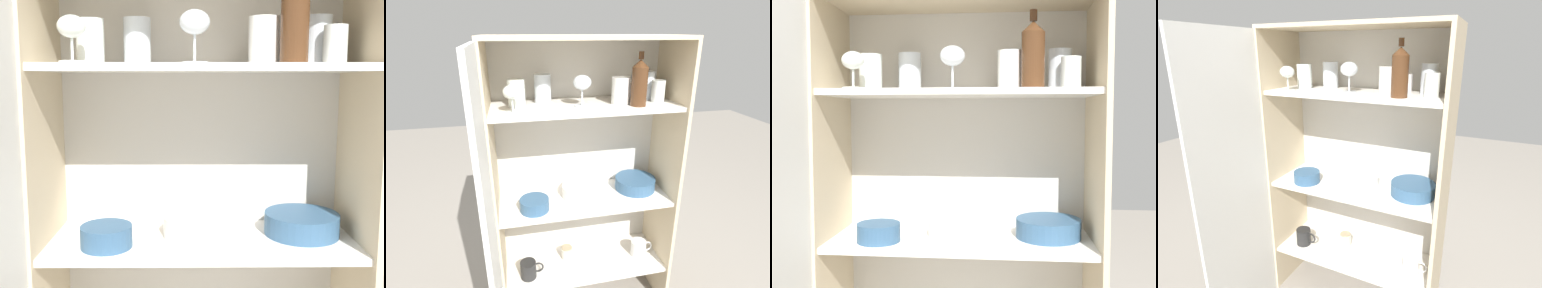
{
  "view_description": "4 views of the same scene",
  "coord_description": "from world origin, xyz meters",
  "views": [
    {
      "loc": [
        -0.04,
        -1.09,
        1.15
      ],
      "look_at": [
        -0.03,
        0.18,
        0.97
      ],
      "focal_mm": 42.0,
      "sensor_mm": 36.0,
      "label": 1
    },
    {
      "loc": [
        -0.33,
        -1.18,
        1.52
      ],
      "look_at": [
        -0.03,
        0.18,
        0.99
      ],
      "focal_mm": 28.0,
      "sensor_mm": 36.0,
      "label": 2
    },
    {
      "loc": [
        0.15,
        -1.33,
        1.11
      ],
      "look_at": [
        0.01,
        0.17,
        1.01
      ],
      "focal_mm": 42.0,
      "sensor_mm": 36.0,
      "label": 3
    },
    {
      "loc": [
        0.6,
        -1.16,
        1.39
      ],
      "look_at": [
        -0.03,
        0.15,
        0.93
      ],
      "focal_mm": 28.0,
      "sensor_mm": 36.0,
      "label": 4
    }
  ],
  "objects": [
    {
      "name": "wine_glass_0",
      "position": [
        -0.02,
        0.12,
        1.3
      ],
      "size": [
        0.08,
        0.08,
        0.14
      ],
      "color": "white",
      "rests_on": "shelf_board_upper"
    },
    {
      "name": "shelf_board_upper",
      "position": [
        0.0,
        0.16,
        1.18
      ],
      "size": [
        0.87,
        0.33,
        0.02
      ],
      "primitive_type": "cube",
      "color": "silver"
    },
    {
      "name": "wine_glass_1",
      "position": [
        -0.33,
        0.06,
        1.28
      ],
      "size": [
        0.07,
        0.07,
        0.12
      ],
      "color": "white",
      "rests_on": "shelf_board_upper"
    },
    {
      "name": "mixing_bowl_large",
      "position": [
        0.3,
        0.19,
        0.73
      ],
      "size": [
        0.22,
        0.22,
        0.06
      ],
      "color": "#33567A",
      "rests_on": "shelf_board_middle"
    },
    {
      "name": "wine_bottle",
      "position": [
        0.23,
        0.08,
        1.3
      ],
      "size": [
        0.07,
        0.07,
        0.24
      ],
      "color": "#4C2D19",
      "rests_on": "shelf_board_upper"
    },
    {
      "name": "tumbler_glass_0",
      "position": [
        0.16,
        0.14,
        1.26
      ],
      "size": [
        0.08,
        0.08,
        0.12
      ],
      "color": "white",
      "rests_on": "shelf_board_upper"
    },
    {
      "name": "tumbler_glass_4",
      "position": [
        -0.19,
        0.24,
        1.26
      ],
      "size": [
        0.08,
        0.08,
        0.14
      ],
      "color": "white",
      "rests_on": "shelf_board_upper"
    },
    {
      "name": "cupboard_back_panel",
      "position": [
        0.0,
        0.34,
        0.74
      ],
      "size": [
        0.91,
        0.02,
        1.48
      ],
      "primitive_type": "cube",
      "color": "silver",
      "rests_on": "ground_plane"
    },
    {
      "name": "cupboard_side_left",
      "position": [
        -0.44,
        0.16,
        0.74
      ],
      "size": [
        0.02,
        0.36,
        1.48
      ],
      "primitive_type": "cube",
      "color": "#CCB793",
      "rests_on": "ground_plane"
    },
    {
      "name": "shelf_board_middle",
      "position": [
        0.0,
        0.16,
        0.69
      ],
      "size": [
        0.87,
        0.33,
        0.02
      ],
      "primitive_type": "cube",
      "color": "silver"
    },
    {
      "name": "plate_stack_white",
      "position": [
        -0.0,
        0.18,
        0.73
      ],
      "size": [
        0.23,
        0.23,
        0.06
      ],
      "color": "white",
      "rests_on": "shelf_board_middle"
    },
    {
      "name": "tumbler_glass_1",
      "position": [
        0.33,
        0.22,
        1.26
      ],
      "size": [
        0.08,
        0.08,
        0.14
      ],
      "color": "white",
      "rests_on": "shelf_board_upper"
    },
    {
      "name": "serving_bowl_small",
      "position": [
        -0.27,
        0.09,
        0.73
      ],
      "size": [
        0.14,
        0.14,
        0.06
      ],
      "color": "#33567A",
      "rests_on": "shelf_board_middle"
    },
    {
      "name": "cupboard_side_right",
      "position": [
        0.44,
        0.16,
        0.74
      ],
      "size": [
        0.02,
        0.36,
        1.48
      ],
      "primitive_type": "cube",
      "color": "#CCB793",
      "rests_on": "ground_plane"
    },
    {
      "name": "tumbler_glass_5",
      "position": [
        0.36,
        0.14,
        1.24
      ],
      "size": [
        0.06,
        0.06,
        0.1
      ],
      "color": "white",
      "rests_on": "shelf_board_upper"
    },
    {
      "name": "tumbler_glass_3",
      "position": [
        -0.31,
        0.18,
        1.26
      ],
      "size": [
        0.08,
        0.08,
        0.12
      ],
      "color": "white",
      "rests_on": "shelf_board_upper"
    },
    {
      "name": "tumbler_glass_2",
      "position": [
        0.23,
        0.19,
        1.24
      ],
      "size": [
        0.06,
        0.06,
        0.09
      ],
      "color": "silver",
      "rests_on": "shelf_board_upper"
    },
    {
      "name": "cupboard_door",
      "position": [
        -0.44,
        -0.24,
        0.74
      ],
      "size": [
        0.04,
        0.45,
        1.48
      ],
      "color": "silver",
      "rests_on": "ground_plane"
    }
  ]
}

